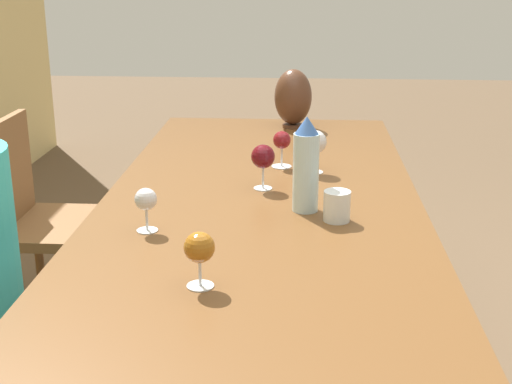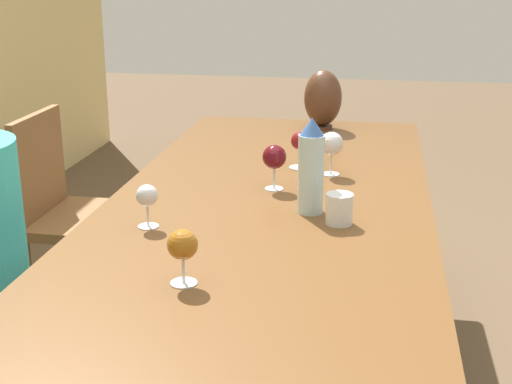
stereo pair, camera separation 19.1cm
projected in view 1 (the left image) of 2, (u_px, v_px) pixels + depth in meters
The scene contains 10 objects.
dining_table at pixel (258, 235), 2.05m from camera, with size 2.56×0.97×0.72m.
water_bottle at pixel (306, 166), 2.03m from camera, with size 0.07×0.07×0.28m.
water_tumbler at pixel (337, 206), 1.97m from camera, with size 0.08×0.08×0.09m.
vase at pixel (293, 97), 3.05m from camera, with size 0.16×0.16×0.25m.
wine_glass_0 at pixel (315, 143), 2.40m from camera, with size 0.08×0.08×0.15m.
wine_glass_1 at pixel (199, 249), 1.56m from camera, with size 0.07×0.07×0.13m.
wine_glass_2 at pixel (146, 201), 1.88m from camera, with size 0.06×0.06×0.12m.
wine_glass_3 at pixel (262, 157), 2.23m from camera, with size 0.08×0.08×0.14m.
wine_glass_4 at pixel (282, 142), 2.47m from camera, with size 0.07×0.07×0.13m.
chair_far at pixel (47, 217), 2.76m from camera, with size 0.44×0.44×0.85m.
Camera 1 is at (-1.91, -0.12, 1.42)m, focal length 50.00 mm.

